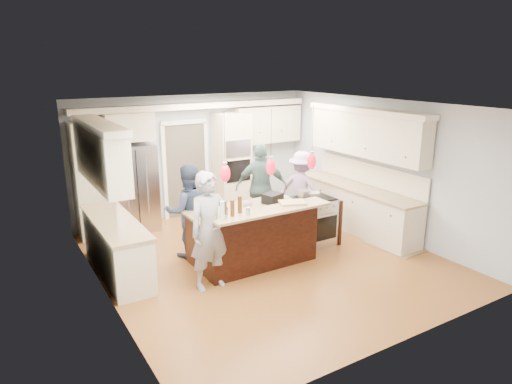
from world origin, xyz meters
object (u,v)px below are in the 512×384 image
person_bar_end (210,231)px  person_far_left (188,211)px  kitchen_island (252,234)px  refrigerator (133,188)px  island_range (313,221)px

person_bar_end → person_far_left: bearing=75.5°
kitchen_island → person_far_left: bearing=137.7°
person_far_left → kitchen_island: bearing=149.1°
refrigerator → island_range: (2.71, -2.49, -0.44)m
person_far_left → refrigerator: bearing=-64.5°
refrigerator → kitchen_island: (1.30, -2.57, -0.41)m
refrigerator → island_range: 3.71m
refrigerator → kitchen_island: 2.91m
person_bar_end → person_far_left: size_ratio=1.10×
person_bar_end → kitchen_island: bearing=20.5°
person_bar_end → person_far_left: person_bar_end is taller
island_range → person_bar_end: bearing=-166.3°
island_range → person_bar_end: (-2.46, -0.60, 0.47)m
refrigerator → person_bar_end: 3.10m
refrigerator → person_far_left: size_ratio=1.07×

